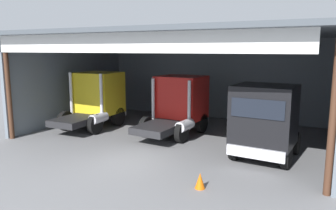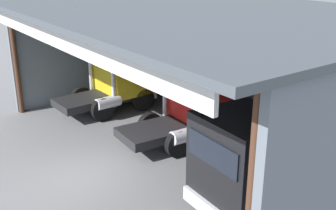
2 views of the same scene
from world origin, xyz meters
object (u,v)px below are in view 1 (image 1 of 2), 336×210
Objects in this scene: truck_yellow_center_right_bay at (96,99)px; truck_red_left_bay at (179,104)px; truck_black_right_bay at (265,120)px; traffic_cone at (200,181)px; oil_drum at (246,115)px; tool_cart at (160,110)px.

truck_yellow_center_right_bay is 5.30m from truck_red_left_bay.
truck_black_right_bay is at bearing -20.52° from truck_red_left_bay.
traffic_cone is (9.10, -5.72, -1.48)m from truck_yellow_center_right_bay.
oil_drum is 6.07m from tool_cart.
oil_drum is (8.04, 5.34, -1.29)m from truck_yellow_center_right_bay.
truck_yellow_center_right_bay reaches higher than oil_drum.
truck_yellow_center_right_bay reaches higher than tool_cart.
truck_red_left_bay is 9.17× the size of traffic_cone.
tool_cart is at bearing -171.34° from oil_drum.
truck_yellow_center_right_bay is 4.92× the size of tool_cart.
traffic_cone is at bearing -84.55° from oil_drum.
truck_red_left_bay is at bearing 6.68° from truck_yellow_center_right_bay.
truck_red_left_bay is 5.49m from oil_drum.
truck_red_left_bay is at bearing 120.70° from traffic_cone.
oil_drum is (-2.40, 6.92, -1.27)m from truck_black_right_bay.
traffic_cone is (3.86, -6.50, -1.42)m from truck_red_left_bay.
tool_cart is (-6.00, -0.91, 0.03)m from oil_drum.
oil_drum is at bearing 95.45° from traffic_cone.
truck_black_right_bay is 4.86× the size of oil_drum.
truck_red_left_bay is 5.13× the size of tool_cart.
truck_yellow_center_right_bay is 1.08× the size of truck_black_right_bay.
truck_black_right_bay is at bearing 72.00° from traffic_cone.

